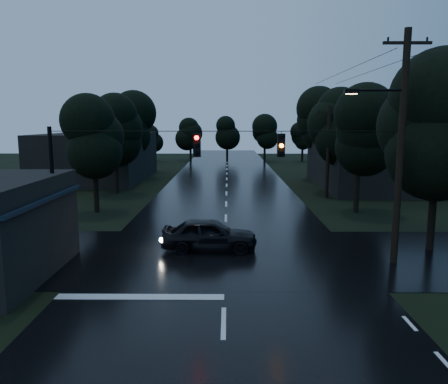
{
  "coord_description": "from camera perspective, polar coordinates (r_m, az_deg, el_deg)",
  "views": [
    {
      "loc": [
        0.13,
        -7.72,
        6.17
      ],
      "look_at": [
        -0.06,
        12.74,
        2.9
      ],
      "focal_mm": 35.0,
      "sensor_mm": 36.0,
      "label": 1
    }
  ],
  "objects": [
    {
      "name": "main_road",
      "position": [
        38.22,
        0.32,
        -0.21
      ],
      "size": [
        12.0,
        120.0,
        0.02
      ],
      "primitive_type": "cube",
      "color": "black",
      "rests_on": "ground"
    },
    {
      "name": "cross_street",
      "position": [
        20.66,
        0.14,
        -8.29
      ],
      "size": [
        60.0,
        9.0,
        0.02
      ],
      "primitive_type": "cube",
      "color": "black",
      "rests_on": "ground"
    },
    {
      "name": "building_far_right",
      "position": [
        44.14,
        18.86,
        3.43
      ],
      "size": [
        10.0,
        14.0,
        4.4
      ],
      "primitive_type": "cube",
      "color": "black",
      "rests_on": "ground"
    },
    {
      "name": "building_far_left",
      "position": [
        49.9,
        -15.98,
        4.51
      ],
      "size": [
        10.0,
        16.0,
        5.0
      ],
      "primitive_type": "cube",
      "color": "black",
      "rests_on": "ground"
    },
    {
      "name": "utility_pole_main",
      "position": [
        20.11,
        21.87,
        5.84
      ],
      "size": [
        3.5,
        0.3,
        10.0
      ],
      "color": "black",
      "rests_on": "ground"
    },
    {
      "name": "utility_pole_far",
      "position": [
        36.71,
        13.43,
        5.25
      ],
      "size": [
        2.0,
        0.3,
        7.5
      ],
      "color": "black",
      "rests_on": "ground"
    },
    {
      "name": "anchor_pole_left",
      "position": [
        20.46,
        -21.38,
        -0.46
      ],
      "size": [
        0.18,
        0.18,
        6.0
      ],
      "primitive_type": "cylinder",
      "color": "black",
      "rests_on": "ground"
    },
    {
      "name": "span_signals",
      "position": [
        18.74,
        1.84,
        6.25
      ],
      "size": [
        15.0,
        0.37,
        1.12
      ],
      "color": "black",
      "rests_on": "ground"
    },
    {
      "name": "tree_corner_near",
      "position": [
        22.95,
        26.25,
        7.72
      ],
      "size": [
        4.48,
        4.48,
        9.44
      ],
      "color": "black",
      "rests_on": "ground"
    },
    {
      "name": "tree_left_a",
      "position": [
        31.1,
        -16.68,
        6.99
      ],
      "size": [
        3.92,
        3.92,
        8.26
      ],
      "color": "black",
      "rests_on": "ground"
    },
    {
      "name": "tree_left_b",
      "position": [
        38.96,
        -14.09,
        8.0
      ],
      "size": [
        4.2,
        4.2,
        8.85
      ],
      "color": "black",
      "rests_on": "ground"
    },
    {
      "name": "tree_left_c",
      "position": [
        48.82,
        -11.83,
        8.68
      ],
      "size": [
        4.48,
        4.48,
        9.44
      ],
      "color": "black",
      "rests_on": "ground"
    },
    {
      "name": "tree_right_a",
      "position": [
        31.02,
        17.29,
        7.65
      ],
      "size": [
        4.2,
        4.2,
        8.85
      ],
      "color": "black",
      "rests_on": "ground"
    },
    {
      "name": "tree_right_b",
      "position": [
        38.89,
        14.78,
        8.52
      ],
      "size": [
        4.48,
        4.48,
        9.44
      ],
      "color": "black",
      "rests_on": "ground"
    },
    {
      "name": "tree_right_c",
      "position": [
        48.77,
        12.59,
        9.1
      ],
      "size": [
        4.76,
        4.76,
        10.03
      ],
      "color": "black",
      "rests_on": "ground"
    },
    {
      "name": "car",
      "position": [
        21.32,
        -1.92,
        -5.55
      ],
      "size": [
        4.63,
        1.91,
        1.57
      ],
      "primitive_type": "imported",
      "rotation": [
        0.0,
        0.0,
        1.56
      ],
      "color": "black",
      "rests_on": "ground"
    }
  ]
}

